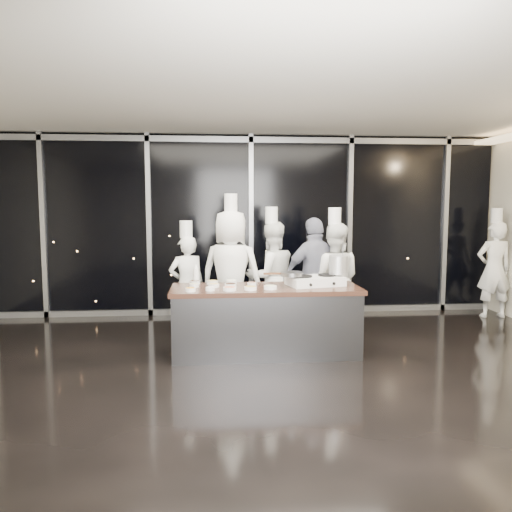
{
  "coord_description": "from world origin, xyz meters",
  "views": [
    {
      "loc": [
        -0.68,
        -5.5,
        1.98
      ],
      "look_at": [
        -0.1,
        1.2,
        1.28
      ],
      "focal_mm": 35.0,
      "sensor_mm": 36.0,
      "label": 1
    }
  ],
  "objects_px": {
    "stock_pot": "(338,265)",
    "guest": "(315,276)",
    "demo_counter": "(266,320)",
    "stove": "(315,281)",
    "frying_pan": "(291,274)",
    "chef_far_left": "(187,284)",
    "chef_center": "(271,276)",
    "chef_right": "(334,278)",
    "chef_left": "(231,273)",
    "chef_side": "(494,268)"
  },
  "relations": [
    {
      "from": "demo_counter",
      "to": "stove",
      "type": "distance_m",
      "value": 0.84
    },
    {
      "from": "stove",
      "to": "chef_right",
      "type": "distance_m",
      "value": 0.98
    },
    {
      "from": "stove",
      "to": "guest",
      "type": "height_order",
      "value": "guest"
    },
    {
      "from": "guest",
      "to": "chef_side",
      "type": "bearing_deg",
      "value": 179.35
    },
    {
      "from": "stock_pot",
      "to": "chef_right",
      "type": "bearing_deg",
      "value": 80.0
    },
    {
      "from": "chef_center",
      "to": "frying_pan",
      "type": "bearing_deg",
      "value": 81.18
    },
    {
      "from": "chef_center",
      "to": "chef_side",
      "type": "relative_size",
      "value": 1.01
    },
    {
      "from": "chef_left",
      "to": "demo_counter",
      "type": "bearing_deg",
      "value": 133.3
    },
    {
      "from": "stock_pot",
      "to": "chef_center",
      "type": "bearing_deg",
      "value": 126.75
    },
    {
      "from": "chef_side",
      "to": "frying_pan",
      "type": "bearing_deg",
      "value": 27.31
    },
    {
      "from": "chef_left",
      "to": "chef_center",
      "type": "xyz_separation_m",
      "value": [
        0.63,
        0.29,
        -0.09
      ]
    },
    {
      "from": "stock_pot",
      "to": "chef_far_left",
      "type": "relative_size",
      "value": 0.14
    },
    {
      "from": "demo_counter",
      "to": "guest",
      "type": "relative_size",
      "value": 1.38
    },
    {
      "from": "chef_far_left",
      "to": "chef_center",
      "type": "height_order",
      "value": "chef_center"
    },
    {
      "from": "stock_pot",
      "to": "guest",
      "type": "relative_size",
      "value": 0.14
    },
    {
      "from": "stove",
      "to": "chef_left",
      "type": "bearing_deg",
      "value": 130.25
    },
    {
      "from": "demo_counter",
      "to": "frying_pan",
      "type": "distance_m",
      "value": 0.7
    },
    {
      "from": "demo_counter",
      "to": "chef_side",
      "type": "relative_size",
      "value": 1.29
    },
    {
      "from": "chef_right",
      "to": "chef_side",
      "type": "xyz_separation_m",
      "value": [
        3.07,
        0.9,
        0.0
      ]
    },
    {
      "from": "frying_pan",
      "to": "chef_far_left",
      "type": "bearing_deg",
      "value": 128.76
    },
    {
      "from": "demo_counter",
      "to": "chef_center",
      "type": "bearing_deg",
      "value": 79.81
    },
    {
      "from": "frying_pan",
      "to": "chef_right",
      "type": "relative_size",
      "value": 0.28
    },
    {
      "from": "chef_far_left",
      "to": "guest",
      "type": "height_order",
      "value": "guest"
    },
    {
      "from": "chef_far_left",
      "to": "chef_side",
      "type": "distance_m",
      "value": 5.33
    },
    {
      "from": "demo_counter",
      "to": "chef_far_left",
      "type": "distance_m",
      "value": 1.6
    },
    {
      "from": "frying_pan",
      "to": "chef_far_left",
      "type": "height_order",
      "value": "chef_far_left"
    },
    {
      "from": "chef_center",
      "to": "guest",
      "type": "relative_size",
      "value": 1.09
    },
    {
      "from": "stock_pot",
      "to": "demo_counter",
      "type": "bearing_deg",
      "value": -172.48
    },
    {
      "from": "demo_counter",
      "to": "frying_pan",
      "type": "height_order",
      "value": "frying_pan"
    },
    {
      "from": "chef_center",
      "to": "chef_far_left",
      "type": "bearing_deg",
      "value": -13.14
    },
    {
      "from": "stock_pot",
      "to": "chef_far_left",
      "type": "xyz_separation_m",
      "value": [
        -2.07,
        1.0,
        -0.39
      ]
    },
    {
      "from": "chef_side",
      "to": "demo_counter",
      "type": "bearing_deg",
      "value": 25.63
    },
    {
      "from": "stock_pot",
      "to": "chef_center",
      "type": "relative_size",
      "value": 0.13
    },
    {
      "from": "stove",
      "to": "guest",
      "type": "distance_m",
      "value": 0.89
    },
    {
      "from": "guest",
      "to": "chef_right",
      "type": "relative_size",
      "value": 0.92
    },
    {
      "from": "demo_counter",
      "to": "chef_left",
      "type": "distance_m",
      "value": 1.1
    },
    {
      "from": "stock_pot",
      "to": "chef_left",
      "type": "height_order",
      "value": "chef_left"
    },
    {
      "from": "chef_far_left",
      "to": "chef_side",
      "type": "bearing_deg",
      "value": 170.48
    },
    {
      "from": "stove",
      "to": "frying_pan",
      "type": "xyz_separation_m",
      "value": [
        -0.33,
        -0.06,
        0.1
      ]
    },
    {
      "from": "chef_far_left",
      "to": "chef_center",
      "type": "xyz_separation_m",
      "value": [
        1.29,
        0.04,
        0.09
      ]
    },
    {
      "from": "demo_counter",
      "to": "chef_side",
      "type": "height_order",
      "value": "chef_side"
    },
    {
      "from": "demo_counter",
      "to": "chef_far_left",
      "type": "relative_size",
      "value": 1.42
    },
    {
      "from": "demo_counter",
      "to": "guest",
      "type": "height_order",
      "value": "guest"
    },
    {
      "from": "stock_pot",
      "to": "chef_far_left",
      "type": "bearing_deg",
      "value": 154.17
    },
    {
      "from": "stove",
      "to": "chef_side",
      "type": "relative_size",
      "value": 0.41
    },
    {
      "from": "chef_side",
      "to": "stock_pot",
      "type": "bearing_deg",
      "value": 29.98
    },
    {
      "from": "stock_pot",
      "to": "chef_left",
      "type": "bearing_deg",
      "value": 151.81
    },
    {
      "from": "demo_counter",
      "to": "guest",
      "type": "distance_m",
      "value": 1.34
    },
    {
      "from": "stove",
      "to": "guest",
      "type": "bearing_deg",
      "value": 65.32
    },
    {
      "from": "stove",
      "to": "chef_right",
      "type": "bearing_deg",
      "value": 48.73
    }
  ]
}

